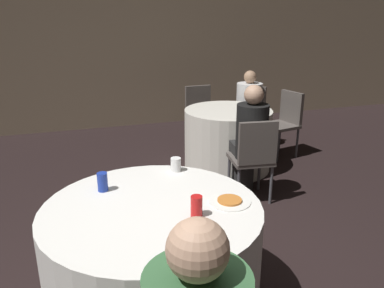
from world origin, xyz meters
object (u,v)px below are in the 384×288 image
(soda_can_blue, at_px, (103,182))
(chair_far_south, at_px, (254,153))
(chair_far_north, at_px, (200,110))
(chair_far_east, at_px, (286,118))
(person_black_shirt, at_px, (249,142))
(table_far, at_px, (227,139))
(chair_far_northeast, at_px, (250,111))
(table_near, at_px, (154,261))
(person_white_shirt, at_px, (247,110))
(soda_can_red, at_px, (197,206))
(pizza_plate_near, at_px, (230,201))

(soda_can_blue, bearing_deg, chair_far_south, 29.58)
(chair_far_north, distance_m, chair_far_east, 1.22)
(chair_far_south, relative_size, person_black_shirt, 0.73)
(chair_far_north, relative_size, person_black_shirt, 0.73)
(table_far, xyz_separation_m, soda_can_blue, (-1.65, -1.80, 0.43))
(chair_far_northeast, bearing_deg, chair_far_east, 162.38)
(chair_far_south, bearing_deg, table_near, -129.97)
(person_black_shirt, bearing_deg, chair_far_east, 50.66)
(chair_far_northeast, bearing_deg, person_white_shirt, 90.00)
(table_near, relative_size, person_black_shirt, 1.09)
(person_white_shirt, bearing_deg, table_far, 90.00)
(chair_far_east, distance_m, person_white_shirt, 0.55)
(person_white_shirt, height_order, soda_can_red, person_white_shirt)
(chair_far_south, distance_m, chair_far_east, 1.53)
(chair_far_north, distance_m, person_white_shirt, 0.68)
(table_near, xyz_separation_m, chair_far_northeast, (2.04, 2.79, 0.15))
(chair_far_south, bearing_deg, chair_far_east, 54.47)
(chair_far_east, bearing_deg, table_far, 90.00)
(pizza_plate_near, bearing_deg, soda_can_red, -157.83)
(person_black_shirt, xyz_separation_m, pizza_plate_near, (-0.84, -1.42, 0.16))
(pizza_plate_near, height_order, soda_can_red, soda_can_red)
(chair_far_south, relative_size, soda_can_red, 7.15)
(pizza_plate_near, relative_size, soda_can_blue, 2.08)
(table_near, xyz_separation_m, pizza_plate_near, (0.46, -0.09, 0.38))
(soda_can_blue, bearing_deg, soda_can_red, -46.78)
(person_white_shirt, height_order, soda_can_blue, person_white_shirt)
(person_black_shirt, height_order, pizza_plate_near, person_black_shirt)
(chair_far_north, relative_size, chair_far_east, 1.00)
(chair_far_north, distance_m, pizza_plate_near, 3.27)
(soda_can_red, bearing_deg, table_near, 139.03)
(table_far, relative_size, chair_far_north, 1.22)
(table_far, height_order, soda_can_blue, soda_can_blue)
(chair_far_northeast, height_order, chair_far_north, same)
(table_near, height_order, chair_far_north, chair_far_north)
(chair_far_north, height_order, soda_can_blue, chair_far_north)
(table_far, bearing_deg, soda_can_blue, -132.48)
(table_near, xyz_separation_m, chair_far_east, (2.32, 2.30, 0.15))
(table_far, distance_m, pizza_plate_near, 2.42)
(chair_far_northeast, height_order, pizza_plate_near, chair_far_northeast)
(chair_far_north, distance_m, soda_can_red, 3.45)
(table_far, xyz_separation_m, person_black_shirt, (-0.10, -0.77, 0.22))
(person_white_shirt, bearing_deg, chair_far_east, 178.49)
(table_near, distance_m, soda_can_red, 0.52)
(table_far, distance_m, soda_can_blue, 2.48)
(chair_far_south, distance_m, soda_can_red, 1.75)
(chair_far_north, height_order, soda_can_red, chair_far_north)
(table_near, distance_m, soda_can_blue, 0.59)
(chair_far_south, bearing_deg, person_white_shirt, 73.78)
(chair_far_south, relative_size, person_white_shirt, 0.78)
(person_black_shirt, xyz_separation_m, soda_can_red, (-1.08, -1.52, 0.21))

